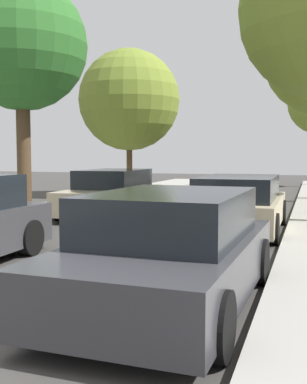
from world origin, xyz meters
TOP-DOWN VIEW (x-y plane):
  - center_line at (0.00, 4.00)m, footprint 0.12×39.20m
  - parked_car_left_near at (-2.02, 9.27)m, footprint 2.04×4.56m
  - parked_car_right_nearest at (2.01, 1.67)m, footprint 2.06×4.11m
  - parked_car_right_near at (2.01, 7.35)m, footprint 1.95×4.26m
  - street_tree_left_nearest at (-3.91, 7.60)m, footprint 3.53×3.53m
  - street_tree_left_near at (-3.91, 15.53)m, footprint 4.30×4.30m

SIDE VIEW (x-z plane):
  - center_line at x=0.00m, z-range 0.00..0.01m
  - parked_car_right_near at x=2.01m, z-range 0.00..1.31m
  - parked_car_right_nearest at x=2.01m, z-range -0.02..1.34m
  - parked_car_left_near at x=-2.02m, z-range -0.02..1.34m
  - street_tree_left_near at x=-3.91m, z-range 1.05..7.19m
  - street_tree_left_nearest at x=-3.91m, z-range 1.53..7.92m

